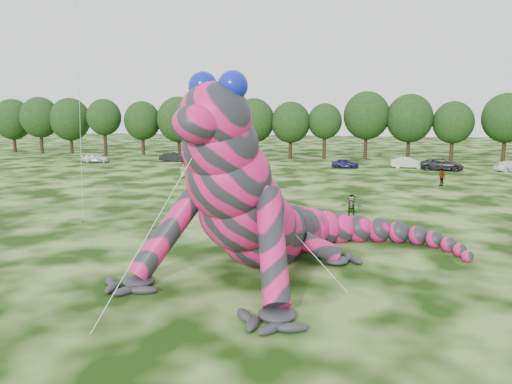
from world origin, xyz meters
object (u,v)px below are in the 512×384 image
object	(u,v)px
spectator_1	(252,187)
tree_8	(291,130)
tree_12	(453,132)
car_4	(345,163)
tree_4	(143,128)
tree_1	(40,125)
tree_10	(366,125)
tree_2	(70,126)
spectator_3	(442,177)
tree_3	(105,127)
tree_7	(254,128)
car_1	(173,157)
tree_5	(179,126)
car_5	(408,163)
car_6	(442,164)
flying_kite	(77,4)
tree_0	(13,126)
tree_11	(409,127)
car_0	(96,157)
spectator_5	(351,206)
car_2	(214,157)
spectator_4	(183,170)
car_3	(248,161)
inflatable_gecko	(271,172)
tree_9	(325,131)
spectator_0	(227,190)
tree_13	(505,128)
tree_6	(208,128)

from	to	relation	value
spectator_1	tree_8	bearing A→B (deg)	66.96
tree_12	car_4	world-z (taller)	tree_12
tree_4	car_4	bearing A→B (deg)	-19.43
tree_1	tree_10	size ratio (longest dim) A/B	0.93
tree_2	spectator_3	distance (m)	63.18
tree_4	spectator_3	bearing A→B (deg)	-30.04
tree_3	tree_7	distance (m)	25.64
tree_12	car_1	bearing A→B (deg)	-169.08
tree_4	tree_5	size ratio (longest dim) A/B	0.92
tree_4	car_5	size ratio (longest dim) A/B	2.01
tree_1	car_6	size ratio (longest dim) A/B	1.82
tree_7	flying_kite	bearing A→B (deg)	-91.04
car_6	tree_1	bearing A→B (deg)	85.07
tree_0	car_6	size ratio (longest dim) A/B	1.76
tree_5	car_4	xyz separation A→B (m)	(27.61, -11.76, -4.27)
car_1	car_5	distance (m)	33.86
spectator_3	tree_11	bearing A→B (deg)	151.33
tree_3	car_0	bearing A→B (deg)	-69.95
tree_0	spectator_5	xyz separation A→B (m)	(59.90, -43.29, -3.86)
tree_8	spectator_3	bearing A→B (deg)	-51.74
car_2	car_4	xyz separation A→B (m)	(19.14, -3.25, -0.11)
car_2	car_4	bearing A→B (deg)	-100.63
tree_3	car_5	bearing A→B (deg)	-10.50
spectator_4	tree_8	bearing A→B (deg)	44.04
car_3	spectator_1	world-z (taller)	spectator_1
car_1	car_3	xyz separation A→B (m)	(12.17, -3.48, -0.00)
tree_0	tree_7	distance (m)	44.54
car_2	spectator_4	distance (m)	15.78
tree_2	tree_7	xyz separation A→B (m)	(32.94, -1.96, -0.08)
car_4	spectator_5	distance (m)	30.74
car_1	spectator_4	distance (m)	17.14
inflatable_gecko	tree_3	bearing A→B (deg)	145.01
inflatable_gecko	car_2	bearing A→B (deg)	129.18
tree_9	car_0	xyz separation A→B (m)	(-33.06, -10.47, -3.65)
tree_8	spectator_0	xyz separation A→B (m)	(-1.40, -35.43, -3.62)
tree_0	tree_13	distance (m)	81.72
tree_4	spectator_0	xyz separation A→B (m)	(24.03, -37.16, -3.68)
spectator_0	tree_6	bearing A→B (deg)	18.59
spectator_3	tree_1	bearing A→B (deg)	-142.11
tree_1	tree_9	xyz separation A→B (m)	(49.42, -0.71, -0.57)
tree_13	tree_6	bearing A→B (deg)	-179.43
car_4	tree_8	bearing A→B (deg)	41.22
car_1	spectator_0	distance (m)	32.19
spectator_5	spectator_4	xyz separation A→B (m)	(-19.41, 18.21, -0.03)
tree_13	car_1	bearing A→B (deg)	-171.37
flying_kite	tree_3	distance (m)	56.55
tree_10	car_3	xyz separation A→B (m)	(-16.25, -12.24, -4.57)
tree_7	spectator_3	size ratio (longest dim) A/B	5.17
inflatable_gecko	tree_7	xyz separation A→B (m)	(-11.20, 52.58, -0.17)
tree_0	car_4	world-z (taller)	tree_0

